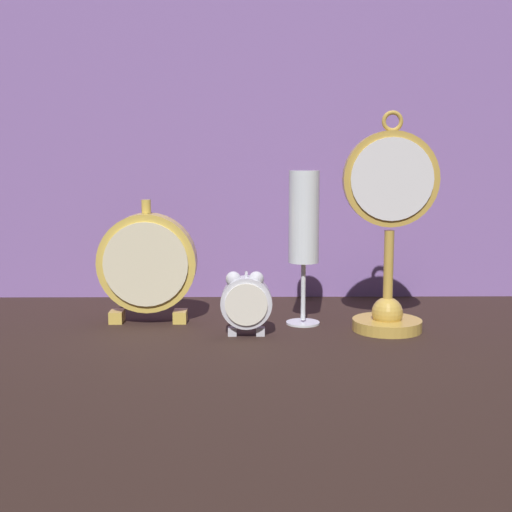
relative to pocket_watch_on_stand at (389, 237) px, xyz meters
name	(u,v)px	position (x,y,z in m)	size (l,w,h in m)	color
ground_plane	(257,346)	(-0.19, -0.08, -0.14)	(4.00, 4.00, 0.00)	black
fabric_backdrop_drape	(254,110)	(-0.19, 0.25, 0.19)	(1.33, 0.01, 0.65)	#8460A8
pocket_watch_on_stand	(389,237)	(0.00, 0.00, 0.00)	(0.13, 0.10, 0.31)	gold
alarm_clock_twin_bell	(246,300)	(-0.20, -0.03, -0.09)	(0.07, 0.03, 0.09)	silver
mantel_clock_silver	(147,264)	(-0.35, 0.05, -0.05)	(0.15, 0.04, 0.19)	gold
champagne_flute	(304,226)	(-0.12, 0.04, 0.01)	(0.05, 0.05, 0.23)	silver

